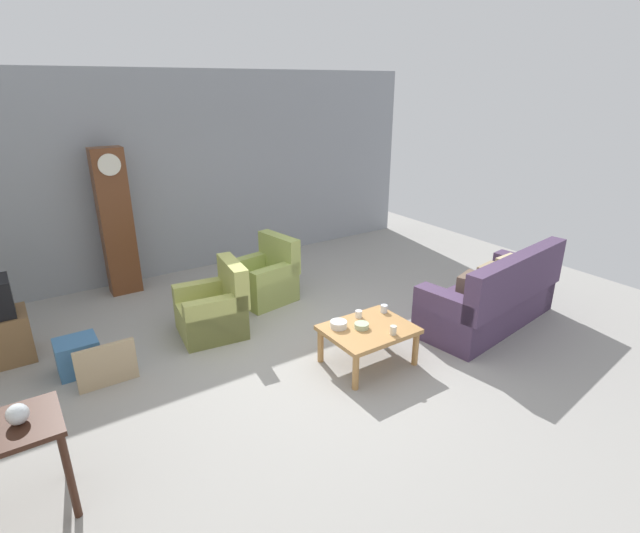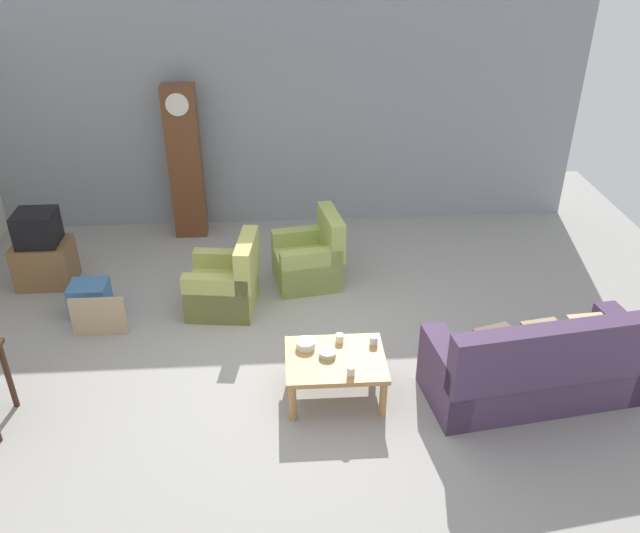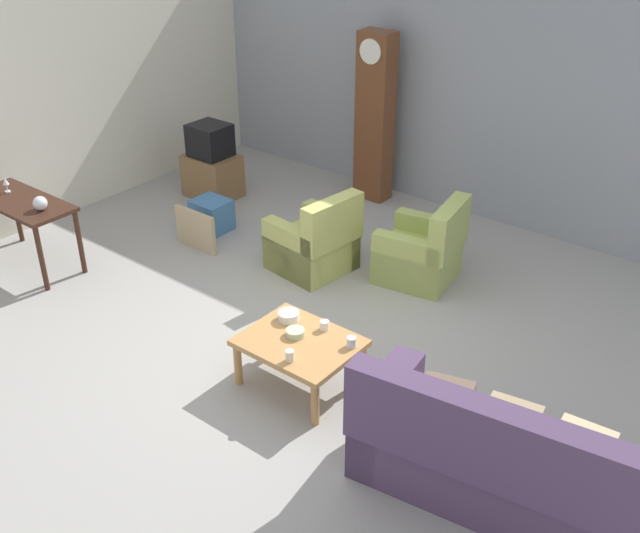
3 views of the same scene
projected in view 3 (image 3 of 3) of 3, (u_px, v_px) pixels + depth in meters
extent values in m
plane|color=#999691|center=(301.00, 342.00, 7.00)|extent=(10.40, 10.40, 0.00)
cube|color=gray|center=(496.00, 89.00, 8.67)|extent=(8.40, 0.16, 3.20)
cube|color=beige|center=(49.00, 100.00, 8.83)|extent=(0.12, 6.40, 2.88)
cube|color=#4C3856|center=(504.00, 471.00, 5.25)|extent=(2.20, 1.12, 0.44)
cube|color=#4C3856|center=(496.00, 447.00, 4.72)|extent=(2.11, 0.49, 0.60)
cube|color=#4C3856|center=(386.00, 414.00, 5.60)|extent=(0.35, 0.87, 0.68)
cube|color=#C6B284|center=(585.00, 449.00, 4.88)|extent=(0.37, 0.15, 0.36)
cube|color=#9E8966|center=(513.00, 424.00, 5.09)|extent=(0.38, 0.18, 0.36)
cube|color=brown|center=(448.00, 401.00, 5.30)|extent=(0.38, 0.22, 0.36)
cube|color=tan|center=(311.00, 252.00, 8.14)|extent=(0.85, 0.85, 0.40)
cube|color=tan|center=(333.00, 223.00, 7.72)|extent=(0.27, 0.78, 0.52)
cube|color=tan|center=(331.00, 235.00, 8.28)|extent=(0.77, 0.25, 0.60)
cube|color=tan|center=(291.00, 253.00, 7.91)|extent=(0.77, 0.25, 0.60)
cube|color=#9FAE57|center=(417.00, 261.00, 7.96)|extent=(0.88, 0.88, 0.40)
cube|color=#9FAE57|center=(449.00, 229.00, 7.60)|extent=(0.30, 0.78, 0.52)
cube|color=#9FAE57|center=(428.00, 241.00, 8.14)|extent=(0.78, 0.28, 0.60)
cube|color=#9FAE57|center=(407.00, 265.00, 7.68)|extent=(0.78, 0.28, 0.60)
cube|color=#B27F47|center=(300.00, 343.00, 6.25)|extent=(0.96, 0.76, 0.05)
cylinder|color=#B27F47|center=(238.00, 364.00, 6.37)|extent=(0.07, 0.07, 0.40)
cylinder|color=#B27F47|center=(315.00, 404.00, 5.92)|extent=(0.07, 0.07, 0.40)
cylinder|color=#B27F47|center=(287.00, 330.00, 6.82)|extent=(0.07, 0.07, 0.40)
cylinder|color=#B27F47|center=(362.00, 365.00, 6.36)|extent=(0.07, 0.07, 0.40)
cube|color=#381E14|center=(21.00, 202.00, 7.95)|extent=(1.30, 0.56, 0.04)
cylinder|color=#381E14|center=(41.00, 259.00, 7.65)|extent=(0.06, 0.06, 0.74)
cylinder|color=#381E14|center=(16.00, 212.00, 8.63)|extent=(0.06, 0.06, 0.74)
cylinder|color=#381E14|center=(80.00, 242.00, 7.97)|extent=(0.06, 0.06, 0.74)
cube|color=brown|center=(375.00, 118.00, 9.39)|extent=(0.44, 0.28, 2.16)
cylinder|color=silver|center=(370.00, 52.00, 8.86)|extent=(0.30, 0.02, 0.30)
cube|color=brown|center=(213.00, 176.00, 9.81)|extent=(0.68, 0.52, 0.57)
cube|color=black|center=(210.00, 140.00, 9.56)|extent=(0.48, 0.44, 0.42)
cube|color=tan|center=(196.00, 230.00, 8.52)|extent=(0.60, 0.05, 0.47)
cube|color=teal|center=(212.00, 215.00, 8.97)|extent=(0.43, 0.38, 0.38)
sphere|color=silver|center=(40.00, 203.00, 7.69)|extent=(0.15, 0.15, 0.15)
cylinder|color=white|center=(324.00, 325.00, 6.36)|extent=(0.08, 0.08, 0.08)
cylinder|color=silver|center=(351.00, 342.00, 6.14)|extent=(0.08, 0.08, 0.09)
cylinder|color=beige|center=(290.00, 356.00, 5.97)|extent=(0.07, 0.07, 0.10)
cylinder|color=white|center=(289.00, 316.00, 6.50)|extent=(0.19, 0.19, 0.08)
cylinder|color=#B2C69E|center=(295.00, 333.00, 6.29)|extent=(0.16, 0.16, 0.06)
cylinder|color=silver|center=(8.00, 192.00, 8.11)|extent=(0.06, 0.06, 0.02)
cylinder|color=silver|center=(7.00, 188.00, 8.09)|extent=(0.01, 0.01, 0.08)
cone|color=silver|center=(5.00, 181.00, 8.05)|extent=(0.07, 0.07, 0.08)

